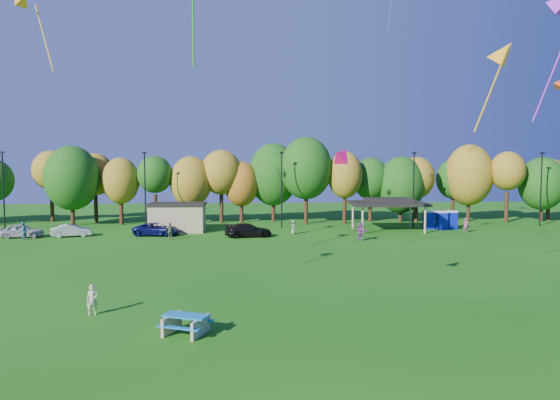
{
  "coord_description": "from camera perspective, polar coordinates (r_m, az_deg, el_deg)",
  "views": [
    {
      "loc": [
        -2.07,
        -19.01,
        7.57
      ],
      "look_at": [
        -0.43,
        6.0,
        5.8
      ],
      "focal_mm": 32.0,
      "sensor_mm": 36.0,
      "label": 1
    }
  ],
  "objects": [
    {
      "name": "ground",
      "position": [
        20.57,
        2.4,
        -17.56
      ],
      "size": [
        160.0,
        160.0,
        0.0
      ],
      "primitive_type": "plane",
      "color": "#19600F",
      "rests_on": "ground"
    },
    {
      "name": "tree_line",
      "position": [
        64.55,
        -2.83,
        2.57
      ],
      "size": [
        93.57,
        10.55,
        11.15
      ],
      "color": "black",
      "rests_on": "ground"
    },
    {
      "name": "lamp_posts",
      "position": [
        59.21,
        0.19,
        1.46
      ],
      "size": [
        64.5,
        0.25,
        9.09
      ],
      "color": "black",
      "rests_on": "ground"
    },
    {
      "name": "utility_building",
      "position": [
        57.87,
        -11.61,
        -1.92
      ],
      "size": [
        6.3,
        4.3,
        3.25
      ],
      "color": "tan",
      "rests_on": "ground"
    },
    {
      "name": "pavilion",
      "position": [
        58.43,
        12.22,
        -0.31
      ],
      "size": [
        8.2,
        6.2,
        3.77
      ],
      "color": "tan",
      "rests_on": "ground"
    },
    {
      "name": "porta_potties",
      "position": [
        61.61,
        17.87,
        -2.18
      ],
      "size": [
        3.75,
        1.85,
        2.18
      ],
      "color": "#0C19A1",
      "rests_on": "ground"
    },
    {
      "name": "picnic_table",
      "position": [
        23.36,
        -10.7,
        -13.63
      ],
      "size": [
        2.5,
        2.31,
        0.87
      ],
      "rotation": [
        0.0,
        0.0,
        -0.39
      ],
      "color": "tan",
      "rests_on": "ground"
    },
    {
      "name": "kite_flyer",
      "position": [
        27.29,
        -20.65,
        -10.64
      ],
      "size": [
        0.65,
        0.53,
        1.55
      ],
      "primitive_type": "imported",
      "rotation": [
        0.0,
        0.0,
        0.31
      ],
      "color": "beige",
      "rests_on": "ground"
    },
    {
      "name": "car_a",
      "position": [
        58.45,
        -27.45,
        -3.13
      ],
      "size": [
        4.48,
        2.37,
        1.45
      ],
      "primitive_type": "imported",
      "rotation": [
        0.0,
        0.0,
        1.73
      ],
      "color": "#BCBCBC",
      "rests_on": "ground"
    },
    {
      "name": "car_b",
      "position": [
        56.95,
        -22.73,
        -3.24
      ],
      "size": [
        4.23,
        2.56,
        1.32
      ],
      "primitive_type": "imported",
      "rotation": [
        0.0,
        0.0,
        1.89
      ],
      "color": "#AEAEB4",
      "rests_on": "ground"
    },
    {
      "name": "car_c",
      "position": [
        54.97,
        -13.89,
        -3.27
      ],
      "size": [
        5.18,
        2.86,
        1.37
      ],
      "primitive_type": "imported",
      "rotation": [
        0.0,
        0.0,
        1.45
      ],
      "color": "#0D0F4E",
      "rests_on": "ground"
    },
    {
      "name": "car_d",
      "position": [
        52.5,
        -3.66,
        -3.46
      ],
      "size": [
        5.15,
        2.62,
        1.43
      ],
      "primitive_type": "imported",
      "rotation": [
        0.0,
        0.0,
        1.7
      ],
      "color": "black",
      "rests_on": "ground"
    },
    {
      "name": "far_person_0",
      "position": [
        59.6,
        20.45,
        -2.71
      ],
      "size": [
        0.69,
        0.55,
        1.64
      ],
      "primitive_type": "imported",
      "rotation": [
        0.0,
        0.0,
        2.84
      ],
      "color": "#9B496C",
      "rests_on": "ground"
    },
    {
      "name": "far_person_1",
      "position": [
        56.72,
        -27.33,
        -3.15
      ],
      "size": [
        1.0,
        1.09,
        1.82
      ],
      "primitive_type": "imported",
      "rotation": [
        0.0,
        0.0,
        4.27
      ],
      "color": "teal",
      "rests_on": "ground"
    },
    {
      "name": "far_person_2",
      "position": [
        54.54,
        1.52,
        -3.12
      ],
      "size": [
        0.75,
        0.88,
        1.53
      ],
      "primitive_type": "imported",
      "rotation": [
        0.0,
        0.0,
        1.99
      ],
      "color": "gray",
      "rests_on": "ground"
    },
    {
      "name": "far_person_3",
      "position": [
        51.55,
        -12.47,
        -3.5
      ],
      "size": [
        1.12,
        0.71,
        1.77
      ],
      "primitive_type": "imported",
      "rotation": [
        0.0,
        0.0,
        0.29
      ],
      "color": "#687849",
      "rests_on": "ground"
    },
    {
      "name": "far_person_4",
      "position": [
        50.48,
        9.18,
        -3.58
      ],
      "size": [
        1.54,
        1.62,
        1.83
      ],
      "primitive_type": "imported",
      "rotation": [
        0.0,
        0.0,
        2.31
      ],
      "color": "#933D94",
      "rests_on": "ground"
    },
    {
      "name": "kite_6",
      "position": [
        26.29,
        7.19,
        5.14
      ],
      "size": [
        1.62,
        1.65,
        1.34
      ],
      "color": "#EA0D5C"
    },
    {
      "name": "kite_13",
      "position": [
        39.68,
        -27.58,
        19.46
      ],
      "size": [
        2.94,
        2.24,
        5.36
      ],
      "color": "orange"
    },
    {
      "name": "kite_15",
      "position": [
        32.82,
        24.24,
        15.02
      ],
      "size": [
        3.15,
        2.7,
        5.58
      ],
      "color": "#FFA11A"
    }
  ]
}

